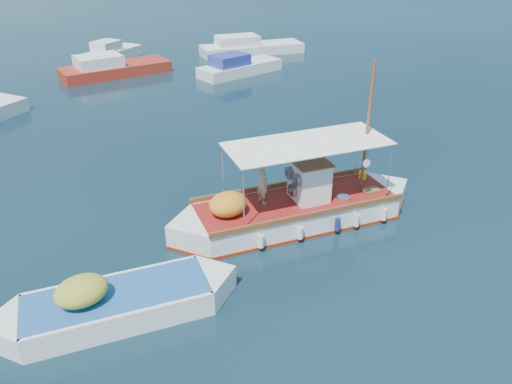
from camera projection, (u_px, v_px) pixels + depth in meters
ground at (282, 216)px, 19.38m from camera, size 160.00×160.00×0.00m
fishing_caique at (295, 210)px, 18.74m from camera, size 9.65×4.35×6.06m
dinghy at (116, 306)px, 14.24m from camera, size 6.95×3.18×1.75m
bg_boat_n at (112, 69)px, 37.37m from camera, size 8.05×3.07×1.80m
bg_boat_ne at (238, 68)px, 37.66m from camera, size 6.82×2.82×1.80m
bg_boat_e at (249, 48)px, 43.79m from camera, size 9.34×4.90×1.80m
bg_boat_far_n at (112, 53)px, 41.99m from camera, size 5.46×4.14×1.80m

